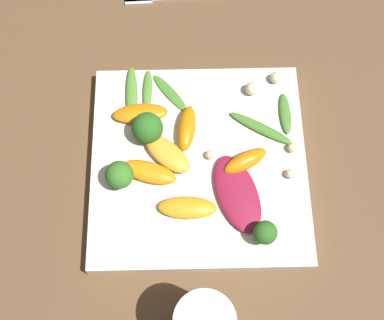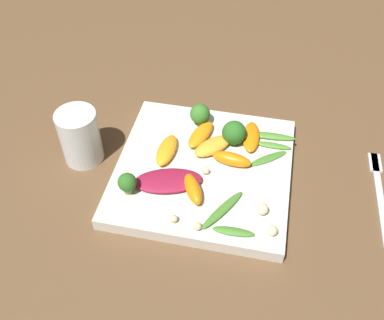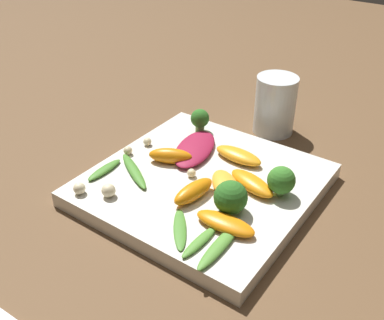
{
  "view_description": "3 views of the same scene",
  "coord_description": "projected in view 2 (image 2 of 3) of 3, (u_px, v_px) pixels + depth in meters",
  "views": [
    {
      "loc": [
        0.01,
        0.27,
        0.68
      ],
      "look_at": [
        0.01,
        0.0,
        0.04
      ],
      "focal_mm": 50.0,
      "sensor_mm": 36.0,
      "label": 1
    },
    {
      "loc": [
        -0.49,
        -0.08,
        0.57
      ],
      "look_at": [
        0.0,
        0.02,
        0.03
      ],
      "focal_mm": 42.0,
      "sensor_mm": 36.0,
      "label": 2
    },
    {
      "loc": [
        0.28,
        -0.42,
        0.38
      ],
      "look_at": [
        -0.02,
        0.0,
        0.04
      ],
      "focal_mm": 42.0,
      "sensor_mm": 36.0,
      "label": 3
    }
  ],
  "objects": [
    {
      "name": "ground_plane",
      "position": [
        203.0,
        175.0,
        0.76
      ],
      "size": [
        2.4,
        2.4,
        0.0
      ],
      "primitive_type": "plane",
      "color": "brown"
    },
    {
      "name": "plate",
      "position": [
        203.0,
        171.0,
        0.75
      ],
      "size": [
        0.29,
        0.29,
        0.02
      ],
      "color": "silver",
      "rests_on": "ground_plane"
    },
    {
      "name": "drinking_glass",
      "position": [
        79.0,
        138.0,
        0.75
      ],
      "size": [
        0.07,
        0.07,
        0.1
      ],
      "color": "white",
      "rests_on": "ground_plane"
    },
    {
      "name": "fork",
      "position": [
        379.0,
        185.0,
        0.74
      ],
      "size": [
        0.19,
        0.02,
        0.01
      ],
      "color": "silver",
      "rests_on": "ground_plane"
    },
    {
      "name": "radicchio_leaf_0",
      "position": [
        168.0,
        181.0,
        0.71
      ],
      "size": [
        0.08,
        0.12,
        0.01
      ],
      "color": "maroon",
      "rests_on": "plate"
    },
    {
      "name": "orange_segment_0",
      "position": [
        251.0,
        137.0,
        0.78
      ],
      "size": [
        0.08,
        0.03,
        0.01
      ],
      "color": "orange",
      "rests_on": "plate"
    },
    {
      "name": "orange_segment_1",
      "position": [
        232.0,
        159.0,
        0.74
      ],
      "size": [
        0.03,
        0.07,
        0.02
      ],
      "color": "orange",
      "rests_on": "plate"
    },
    {
      "name": "orange_segment_2",
      "position": [
        167.0,
        150.0,
        0.76
      ],
      "size": [
        0.08,
        0.03,
        0.02
      ],
      "color": "orange",
      "rests_on": "plate"
    },
    {
      "name": "orange_segment_3",
      "position": [
        213.0,
        146.0,
        0.76
      ],
      "size": [
        0.08,
        0.07,
        0.02
      ],
      "color": "#FCAD33",
      "rests_on": "plate"
    },
    {
      "name": "orange_segment_4",
      "position": [
        193.0,
        189.0,
        0.69
      ],
      "size": [
        0.07,
        0.05,
        0.02
      ],
      "color": "orange",
      "rests_on": "plate"
    },
    {
      "name": "orange_segment_5",
      "position": [
        201.0,
        134.0,
        0.78
      ],
      "size": [
        0.08,
        0.05,
        0.02
      ],
      "color": "orange",
      "rests_on": "plate"
    },
    {
      "name": "broccoli_floret_0",
      "position": [
        127.0,
        183.0,
        0.69
      ],
      "size": [
        0.03,
        0.03,
        0.04
      ],
      "color": "#7A9E51",
      "rests_on": "plate"
    },
    {
      "name": "broccoli_floret_1",
      "position": [
        234.0,
        133.0,
        0.77
      ],
      "size": [
        0.04,
        0.04,
        0.04
      ],
      "color": "#84AD5B",
      "rests_on": "plate"
    },
    {
      "name": "broccoli_floret_2",
      "position": [
        200.0,
        114.0,
        0.8
      ],
      "size": [
        0.04,
        0.04,
        0.04
      ],
      "color": "#84AD5B",
      "rests_on": "plate"
    },
    {
      "name": "arugula_sprig_0",
      "position": [
        234.0,
        231.0,
        0.65
      ],
      "size": [
        0.02,
        0.06,
        0.01
      ],
      "color": "#47842D",
      "rests_on": "plate"
    },
    {
      "name": "arugula_sprig_1",
      "position": [
        273.0,
        145.0,
        0.77
      ],
      "size": [
        0.01,
        0.06,
        0.01
      ],
      "color": "#518E33",
      "rests_on": "plate"
    },
    {
      "name": "arugula_sprig_2",
      "position": [
        268.0,
        158.0,
        0.75
      ],
      "size": [
        0.06,
        0.07,
        0.0
      ],
      "color": "#47842D",
      "rests_on": "plate"
    },
    {
      "name": "arugula_sprig_3",
      "position": [
        269.0,
        136.0,
        0.79
      ],
      "size": [
        0.02,
        0.09,
        0.01
      ],
      "color": "#518E33",
      "rests_on": "plate"
    },
    {
      "name": "arugula_sprig_4",
      "position": [
        223.0,
        210.0,
        0.68
      ],
      "size": [
        0.09,
        0.06,
        0.01
      ],
      "color": "#47842D",
      "rests_on": "plate"
    },
    {
      "name": "macadamia_nut_0",
      "position": [
        174.0,
        219.0,
        0.66
      ],
      "size": [
        0.01,
        0.01,
        0.01
      ],
      "color": "beige",
      "rests_on": "plate"
    },
    {
      "name": "macadamia_nut_1",
      "position": [
        272.0,
        231.0,
        0.65
      ],
      "size": [
        0.02,
        0.02,
        0.02
      ],
      "color": "beige",
      "rests_on": "plate"
    },
    {
      "name": "macadamia_nut_2",
      "position": [
        197.0,
        226.0,
        0.65
      ],
      "size": [
        0.01,
        0.01,
        0.01
      ],
      "color": "beige",
      "rests_on": "plate"
    },
    {
      "name": "macadamia_nut_3",
      "position": [
        206.0,
        171.0,
        0.73
      ],
      "size": [
        0.01,
        0.01,
        0.01
      ],
      "color": "beige",
      "rests_on": "plate"
    },
    {
      "name": "macadamia_nut_4",
      "position": [
        262.0,
        209.0,
        0.67
      ],
      "size": [
        0.02,
        0.02,
        0.02
      ],
      "color": "beige",
      "rests_on": "plate"
    }
  ]
}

